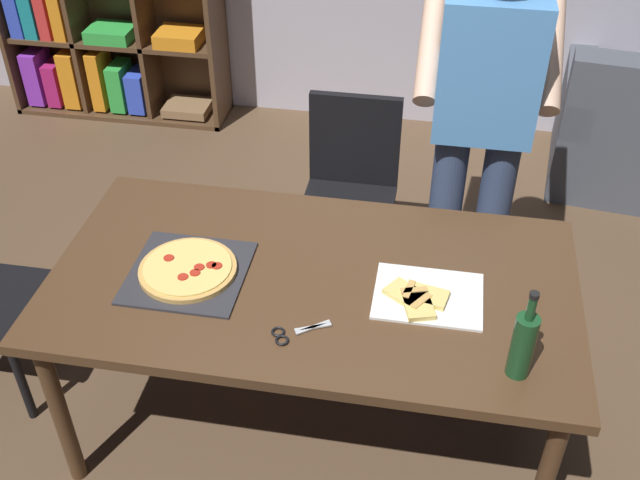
{
  "coord_description": "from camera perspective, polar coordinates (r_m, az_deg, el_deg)",
  "views": [
    {
      "loc": [
        0.37,
        -1.93,
        2.44
      ],
      "look_at": [
        0.0,
        0.15,
        0.8
      ],
      "focal_mm": 42.41,
      "sensor_mm": 36.0,
      "label": 1
    }
  ],
  "objects": [
    {
      "name": "ground_plane",
      "position": [
        3.14,
        -0.49,
        -13.32
      ],
      "size": [
        12.0,
        12.0,
        0.0
      ],
      "primitive_type": "plane",
      "color": "brown"
    },
    {
      "name": "dining_table",
      "position": [
        2.64,
        -0.56,
        -3.99
      ],
      "size": [
        1.81,
        0.98,
        0.75
      ],
      "color": "#4C331E",
      "rests_on": "ground_plane"
    },
    {
      "name": "chair_far_side",
      "position": [
        3.51,
        2.33,
        4.42
      ],
      "size": [
        0.42,
        0.42,
        0.9
      ],
      "color": "black",
      "rests_on": "ground_plane"
    },
    {
      "name": "person_serving_pizza",
      "position": [
        3.05,
        12.12,
        8.75
      ],
      "size": [
        0.55,
        0.54,
        1.75
      ],
      "color": "#38476B",
      "rests_on": "ground_plane"
    },
    {
      "name": "pepperoni_pizza_on_tray",
      "position": [
        2.64,
        -9.93,
        -2.26
      ],
      "size": [
        0.4,
        0.4,
        0.04
      ],
      "color": "#2D2D33",
      "rests_on": "dining_table"
    },
    {
      "name": "pizza_slices_on_towel",
      "position": [
        2.53,
        7.78,
        -4.26
      ],
      "size": [
        0.36,
        0.28,
        0.03
      ],
      "color": "white",
      "rests_on": "dining_table"
    },
    {
      "name": "wine_bottle",
      "position": [
        2.28,
        15.07,
        -7.59
      ],
      "size": [
        0.07,
        0.07,
        0.32
      ],
      "color": "#194723",
      "rests_on": "dining_table"
    },
    {
      "name": "kitchen_scissors",
      "position": [
        2.39,
        -2.13,
        -7.02
      ],
      "size": [
        0.19,
        0.14,
        0.01
      ],
      "color": "silver",
      "rests_on": "dining_table"
    }
  ]
}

